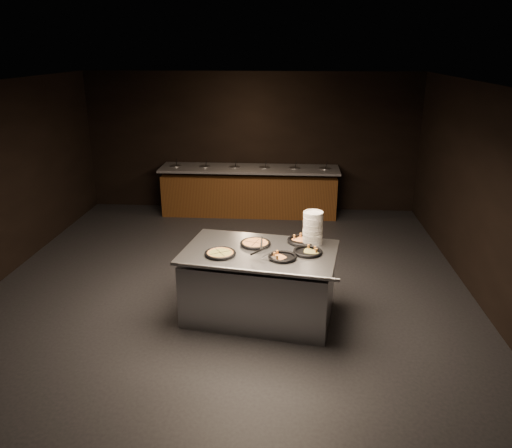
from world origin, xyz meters
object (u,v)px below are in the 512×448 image
Objects in this scene: pan_cheese_whole at (255,243)px; pan_veggie_whole at (220,253)px; serving_counter at (260,285)px; plate_stack at (313,228)px.

pan_veggie_whole is at bearing -138.44° from pan_cheese_whole.
pan_veggie_whole is (-0.48, -0.17, 0.50)m from serving_counter.
pan_cheese_whole is (-0.07, 0.19, 0.50)m from serving_counter.
serving_counter is 0.71m from pan_veggie_whole.
pan_veggie_whole is (-1.15, -0.48, -0.19)m from plate_stack.
serving_counter is at bearing -155.60° from plate_stack.
serving_counter is at bearing -70.52° from pan_cheese_whole.
serving_counter is 4.86× the size of plate_stack.
plate_stack is 1.06× the size of pan_cheese_whole.
plate_stack is 0.78m from pan_cheese_whole.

